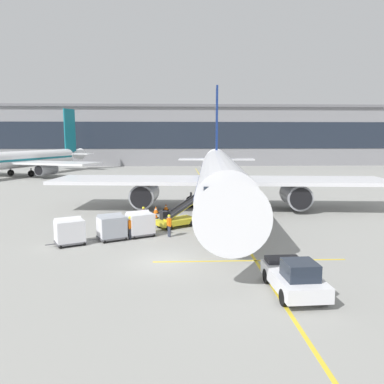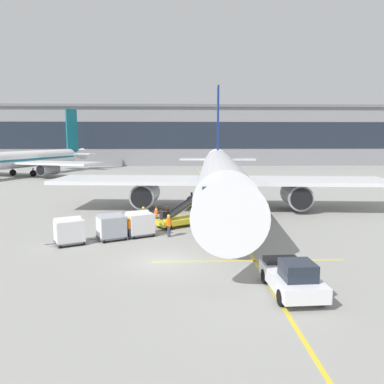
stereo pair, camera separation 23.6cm
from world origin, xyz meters
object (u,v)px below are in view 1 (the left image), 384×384
baggage_cart_second (112,227)px  ground_crew_marshaller (144,215)px  ground_crew_by_loader (130,226)px  pushback_tug (294,277)px  distant_airplane (17,160)px  baggage_cart_third (70,231)px  baggage_cart_lead (140,223)px  safety_cone_nose_mark (155,215)px  ground_crew_wingwalker (148,223)px  belt_loader (178,216)px  safety_cone_wingtip (156,210)px  parked_airplane (220,175)px  safety_cone_engine_keepout (166,207)px  ground_crew_by_carts (169,224)px

baggage_cart_second → ground_crew_marshaller: 4.57m
ground_crew_by_loader → pushback_tug: bearing=-49.0°
baggage_cart_second → distant_airplane: bearing=118.5°
baggage_cart_third → baggage_cart_lead: bearing=24.8°
distant_airplane → safety_cone_nose_mark: bearing=-54.4°
baggage_cart_third → safety_cone_nose_mark: 10.47m
ground_crew_wingwalker → belt_loader: bearing=49.8°
pushback_tug → ground_crew_by_loader: bearing=131.0°
ground_crew_by_loader → safety_cone_wingtip: 9.99m
belt_loader → baggage_cart_third: 9.38m
baggage_cart_second → safety_cone_nose_mark: (2.84, 7.61, -0.68)m
baggage_cart_second → ground_crew_wingwalker: bearing=26.2°
parked_airplane → distant_airplane: parked_airplane is taller
baggage_cart_third → ground_crew_wingwalker: 5.91m
ground_crew_by_loader → safety_cone_engine_keepout: bearing=78.2°
safety_cone_nose_mark → distant_airplane: size_ratio=0.02×
baggage_cart_lead → safety_cone_wingtip: 9.03m
pushback_tug → safety_cone_nose_mark: 19.62m
parked_airplane → ground_crew_by_loader: (-8.07, -11.91, -2.60)m
safety_cone_engine_keepout → safety_cone_wingtip: bearing=-120.2°
parked_airplane → safety_cone_engine_keepout: (-5.67, -0.38, -3.27)m
parked_airplane → ground_crew_wingwalker: bearing=-122.4°
baggage_cart_second → safety_cone_engine_keepout: baggage_cart_second is taller
belt_loader → ground_crew_wingwalker: size_ratio=2.91×
ground_crew_by_loader → safety_cone_nose_mark: 7.68m
ground_crew_marshaller → belt_loader: bearing=-0.1°
ground_crew_by_loader → ground_crew_wingwalker: (1.25, 1.17, 0.00)m
ground_crew_by_carts → safety_cone_wingtip: 9.45m
baggage_cart_second → parked_airplane: bearing=51.9°
belt_loader → ground_crew_by_carts: size_ratio=2.91×
safety_cone_engine_keepout → distant_airplane: (-29.65, 36.15, 2.92)m
baggage_cart_third → pushback_tug: bearing=-34.8°
ground_crew_by_loader → ground_crew_wingwalker: 1.71m
distant_airplane → parked_airplane: bearing=-45.4°
pushback_tug → ground_crew_wingwalker: pushback_tug is taller
parked_airplane → safety_cone_wingtip: size_ratio=63.13×
baggage_cart_lead → belt_loader: bearing=46.2°
belt_loader → safety_cone_wingtip: 6.30m
parked_airplane → ground_crew_wingwalker: size_ratio=26.25×
baggage_cart_lead → safety_cone_wingtip: (0.77, 8.98, -0.65)m
safety_cone_nose_mark → ground_crew_marshaller: bearing=-103.1°
safety_cone_engine_keepout → distant_airplane: size_ratio=0.02×
ground_crew_wingwalker → safety_cone_engine_keepout: size_ratio=2.56×
safety_cone_engine_keepout → ground_crew_by_loader: bearing=-101.8°
baggage_cart_third → ground_crew_by_loader: 4.32m
baggage_cart_second → ground_crew_by_carts: bearing=8.7°
ground_crew_by_carts → ground_crew_marshaller: (-2.23, 3.44, 0.00)m
baggage_cart_third → ground_crew_by_carts: size_ratio=1.60×
safety_cone_engine_keepout → safety_cone_wingtip: safety_cone_wingtip is taller
parked_airplane → safety_cone_nose_mark: size_ratio=69.06×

